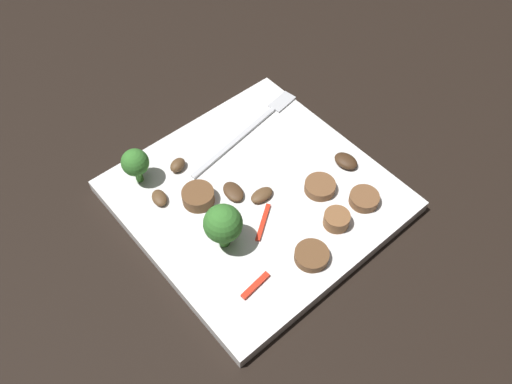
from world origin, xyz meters
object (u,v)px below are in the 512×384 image
Objects in this scene: mushroom_2 at (346,161)px; mushroom_3 at (264,193)px; fork at (252,127)px; pepper_strip_0 at (263,222)px; sausage_slice_2 at (312,256)px; mushroom_4 at (178,165)px; broccoli_floret_0 at (223,224)px; sausage_slice_1 at (320,187)px; mushroom_1 at (159,198)px; plate at (256,196)px; sausage_slice_4 at (364,199)px; mushroom_0 at (233,192)px; sausage_slice_3 at (198,196)px; pepper_strip_1 at (255,285)px; sausage_slice_0 at (337,219)px; broccoli_floret_1 at (135,163)px.

mushroom_2 reaches higher than mushroom_3.
fork is 6.50× the size of mushroom_3.
pepper_strip_0 is (-0.08, -0.11, -0.00)m from fork.
mushroom_4 reaches higher than sausage_slice_2.
broccoli_floret_0 is 1.64× the size of sausage_slice_1.
broccoli_floret_0 is 0.10m from mushroom_1.
pepper_strip_0 is (-0.02, -0.03, -0.00)m from mushroom_3.
sausage_slice_4 reaches higher than plate.
mushroom_4 is (0.04, 0.02, 0.00)m from mushroom_1.
mushroom_0 is 0.03m from mushroom_3.
mushroom_1 is (-0.03, 0.03, -0.00)m from sausage_slice_3.
pepper_strip_0 is 0.07m from pepper_strip_1.
broccoli_floret_0 is 1.97× the size of mushroom_2.
mushroom_2 is at bearing -2.67° from broccoli_floret_0.
sausage_slice_0 is 0.11m from pepper_strip_1.
fork is at bearing 56.91° from mushroom_3.
fork is at bearing 6.49° from mushroom_1.
broccoli_floret_1 is 0.25m from sausage_slice_4.
sausage_slice_0 is 0.05m from sausage_slice_2.
broccoli_floret_1 is 0.05m from mushroom_1.
broccoli_floret_0 reaches higher than mushroom_2.
sausage_slice_3 is at bearing 145.73° from sausage_slice_1.
pepper_strip_0 is at bearing -134.43° from fork.
broccoli_floret_1 is at bearing 135.39° from sausage_slice_1.
sausage_slice_1 is at bearing -37.23° from mushroom_0.
sausage_slice_2 is at bearing -68.92° from broccoli_floret_1.
fork is at bearing 52.01° from plate.
broccoli_floret_0 reaches higher than mushroom_1.
mushroom_0 is at bearing -70.18° from mushroom_4.
pepper_strip_0 is at bearing 138.94° from sausage_slice_0.
broccoli_floret_0 is 0.12m from mushroom_4.
broccoli_floret_0 is at bearing -77.16° from mushroom_1.
sausage_slice_3 is at bearing 153.07° from mushroom_0.
mushroom_2 is (0.02, 0.05, -0.00)m from sausage_slice_4.
mushroom_2 is (0.13, -0.05, 0.00)m from mushroom_0.
mushroom_3 is 0.58× the size of pepper_strip_0.
pepper_strip_0 is at bearing -90.44° from mushroom_0.
plate is at bearing -35.01° from mushroom_0.
broccoli_floret_1 reaches higher than fork.
pepper_strip_1 is (-0.05, -0.05, 0.00)m from pepper_strip_0.
mushroom_1 is (-0.02, 0.09, -0.03)m from broccoli_floret_0.
sausage_slice_1 is at bearing -44.61° from broccoli_floret_1.
fork is at bearing 87.96° from sausage_slice_1.
broccoli_floret_1 is 0.98× the size of pepper_strip_0.
mushroom_1 reaches higher than pepper_strip_1.
sausage_slice_3 is 0.07m from mushroom_3.
mushroom_1 is 0.15m from pepper_strip_1.
mushroom_1 is at bearing 124.61° from pepper_strip_0.
sausage_slice_4 is 0.11m from pepper_strip_0.
plate is at bearing 110.75° from mushroom_3.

